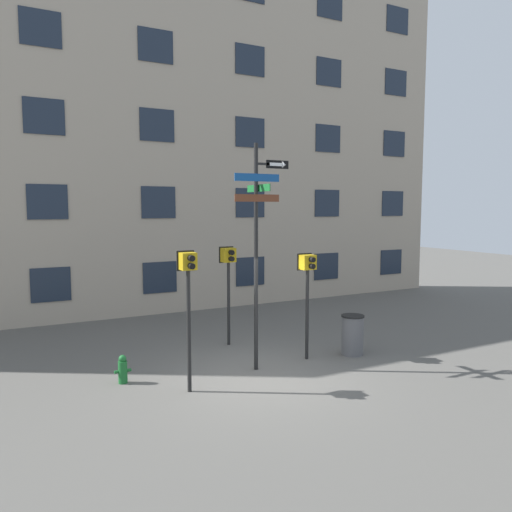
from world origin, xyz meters
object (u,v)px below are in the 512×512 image
Objects in this scene: street_sign_pole at (258,237)px; trash_bin at (352,335)px; pedestrian_signal_right at (308,276)px; pedestrian_signal_left at (188,284)px; pedestrian_signal_across at (229,268)px; fire_hydrant at (123,370)px.

street_sign_pole is 3.58m from trash_bin.
street_sign_pole is at bearing 178.01° from trash_bin.
pedestrian_signal_right is at bearing 169.70° from trash_bin.
pedestrian_signal_across is at bearing 52.36° from pedestrian_signal_left.
pedestrian_signal_right is 2.57× the size of trash_bin.
pedestrian_signal_right is (3.23, 0.72, -0.14)m from pedestrian_signal_left.
trash_bin is (4.42, 0.50, -1.64)m from pedestrian_signal_left.
pedestrian_signal_left is 1.10× the size of pedestrian_signal_right.
pedestrian_signal_right is at bearing 12.50° from pedestrian_signal_left.
pedestrian_signal_left is at bearing -45.99° from fire_hydrant.
trash_bin is (2.58, -0.09, -2.48)m from street_sign_pole.
pedestrian_signal_right is 4.62m from fire_hydrant.
pedestrian_signal_across is (2.09, 2.71, -0.08)m from pedestrian_signal_left.
pedestrian_signal_across is 3.96m from fire_hydrant.
fire_hydrant is at bearing 170.14° from street_sign_pole.
pedestrian_signal_across is (0.25, 2.13, -0.92)m from street_sign_pole.
street_sign_pole is 8.41× the size of fire_hydrant.
pedestrian_signal_across reaches higher than fire_hydrant.
pedestrian_signal_left is at bearing -162.32° from street_sign_pole.
trash_bin is at bearing -43.62° from pedestrian_signal_across.
pedestrian_signal_left is at bearing -167.50° from pedestrian_signal_right.
pedestrian_signal_left is (-1.84, -0.59, -0.84)m from street_sign_pole.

